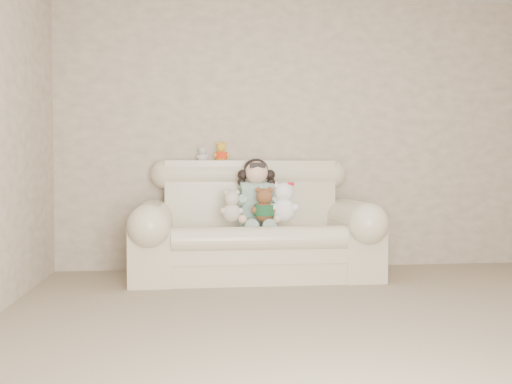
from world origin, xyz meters
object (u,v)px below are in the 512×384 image
object	(u,v)px
cream_teddy	(232,203)
seated_child	(256,193)
sofa	(255,219)
brown_teddy	(264,201)
white_cat	(283,198)

from	to	relation	value
cream_teddy	seated_child	bearing A→B (deg)	43.43
sofa	cream_teddy	bearing A→B (deg)	-148.00
seated_child	brown_teddy	bearing A→B (deg)	-87.74
sofa	white_cat	distance (m)	0.33
sofa	seated_child	size ratio (longest dim) A/B	3.32
sofa	seated_child	world-z (taller)	seated_child
brown_teddy	white_cat	distance (m)	0.17
cream_teddy	white_cat	bearing A→B (deg)	-0.49
sofa	seated_child	distance (m)	0.24
sofa	cream_teddy	distance (m)	0.29
seated_child	brown_teddy	xyz separation A→B (m)	(0.04, -0.23, -0.06)
seated_child	cream_teddy	size ratio (longest dim) A/B	2.00
brown_teddy	seated_child	bearing A→B (deg)	75.23
seated_child	cream_teddy	bearing A→B (deg)	-145.07
seated_child	brown_teddy	distance (m)	0.24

